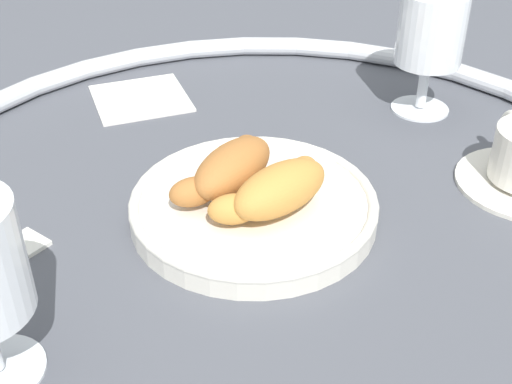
% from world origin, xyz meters
% --- Properties ---
extents(ground_plane, '(2.20, 2.20, 0.00)m').
position_xyz_m(ground_plane, '(0.00, 0.00, 0.00)').
color(ground_plane, '#4C4F56').
extents(table_chrome_rim, '(0.78, 0.78, 0.02)m').
position_xyz_m(table_chrome_rim, '(0.00, 0.00, 0.01)').
color(table_chrome_rim, silver).
rests_on(table_chrome_rim, ground_plane).
extents(pastry_plate, '(0.23, 0.23, 0.02)m').
position_xyz_m(pastry_plate, '(-0.02, -0.00, 0.01)').
color(pastry_plate, silver).
rests_on(pastry_plate, ground_plane).
extents(croissant_large, '(0.14, 0.07, 0.04)m').
position_xyz_m(croissant_large, '(-0.02, -0.03, 0.04)').
color(croissant_large, '#CC893D').
rests_on(croissant_large, pastry_plate).
extents(croissant_small, '(0.13, 0.09, 0.04)m').
position_xyz_m(croissant_small, '(-0.03, 0.03, 0.04)').
color(croissant_small, '#AD6B33').
rests_on(croissant_small, pastry_plate).
extents(juice_glass_left, '(0.08, 0.08, 0.14)m').
position_xyz_m(juice_glass_left, '(0.27, 0.05, 0.09)').
color(juice_glass_left, white).
rests_on(juice_glass_left, ground_plane).
extents(sugar_packet, '(0.06, 0.05, 0.01)m').
position_xyz_m(sugar_packet, '(-0.21, 0.09, 0.00)').
color(sugar_packet, white).
rests_on(sugar_packet, ground_plane).
extents(folded_napkin, '(0.14, 0.14, 0.01)m').
position_xyz_m(folded_napkin, '(0.02, 0.28, 0.00)').
color(folded_napkin, silver).
rests_on(folded_napkin, ground_plane).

